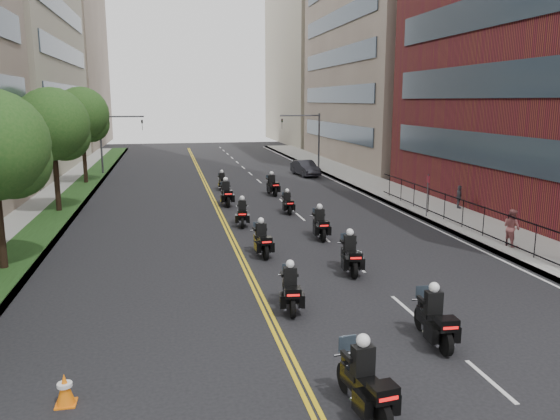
# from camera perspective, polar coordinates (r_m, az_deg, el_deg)

# --- Properties ---
(ground) EXTENTS (160.00, 160.00, 0.00)m
(ground) POSITION_cam_1_polar(r_m,az_deg,el_deg) (13.88, 9.29, -18.51)
(ground) COLOR black
(ground) RESTS_ON ground
(sidewalk_right) EXTENTS (4.00, 90.00, 0.15)m
(sidewalk_right) POSITION_cam_1_polar(r_m,az_deg,el_deg) (40.34, 12.64, 1.40)
(sidewalk_right) COLOR gray
(sidewalk_right) RESTS_ON ground
(sidewalk_left) EXTENTS (4.00, 90.00, 0.15)m
(sidewalk_left) POSITION_cam_1_polar(r_m,az_deg,el_deg) (37.58, -22.99, 0.04)
(sidewalk_left) COLOR gray
(sidewalk_left) RESTS_ON ground
(grass_strip) EXTENTS (2.00, 90.00, 0.04)m
(grass_strip) POSITION_cam_1_polar(r_m,az_deg,el_deg) (37.41, -21.81, 0.24)
(grass_strip) COLOR #1A3312
(grass_strip) RESTS_ON sidewalk_left
(building_right_tan) EXTENTS (15.11, 28.00, 30.00)m
(building_right_tan) POSITION_cam_1_polar(r_m,az_deg,el_deg) (65.13, 12.57, 18.30)
(building_right_tan) COLOR #7C685B
(building_right_tan) RESTS_ON ground
(building_right_far) EXTENTS (15.00, 28.00, 26.00)m
(building_right_far) POSITION_cam_1_polar(r_m,az_deg,el_deg) (93.09, 4.74, 15.13)
(building_right_far) COLOR #A6A086
(building_right_far) RESTS_ON ground
(building_left_far) EXTENTS (16.00, 28.00, 26.00)m
(building_left_far) POSITION_cam_1_polar(r_m,az_deg,el_deg) (91.10, -23.49, 14.34)
(building_left_far) COLOR #7C685B
(building_left_far) RESTS_ON ground
(iron_fence) EXTENTS (0.05, 28.00, 1.50)m
(iron_fence) POSITION_cam_1_polar(r_m,az_deg,el_deg) (28.51, 21.56, -1.52)
(iron_fence) COLOR black
(iron_fence) RESTS_ON sidewalk_right
(street_trees) EXTENTS (4.40, 38.40, 7.98)m
(street_trees) POSITION_cam_1_polar(r_m,az_deg,el_deg) (30.56, -24.25, 7.12)
(street_trees) COLOR black
(street_trees) RESTS_ON ground
(traffic_signal_right) EXTENTS (4.09, 0.20, 5.60)m
(traffic_signal_right) POSITION_cam_1_polar(r_m,az_deg,el_deg) (55.09, 3.13, 8.07)
(traffic_signal_right) COLOR #3F3F44
(traffic_signal_right) RESTS_ON ground
(traffic_signal_left) EXTENTS (4.09, 0.20, 5.60)m
(traffic_signal_left) POSITION_cam_1_polar(r_m,az_deg,el_deg) (53.52, -17.21, 7.48)
(traffic_signal_left) COLOR #3F3F44
(traffic_signal_left) RESTS_ON ground
(motorcycle_0) EXTENTS (0.74, 2.49, 1.84)m
(motorcycle_0) POSITION_cam_1_polar(r_m,az_deg,el_deg) (12.82, 8.89, -17.47)
(motorcycle_0) COLOR black
(motorcycle_0) RESTS_ON ground
(motorcycle_1) EXTENTS (0.60, 2.43, 1.80)m
(motorcycle_1) POSITION_cam_1_polar(r_m,az_deg,el_deg) (16.53, 15.86, -11.01)
(motorcycle_1) COLOR black
(motorcycle_1) RESTS_ON ground
(motorcycle_2) EXTENTS (0.67, 2.29, 1.69)m
(motorcycle_2) POSITION_cam_1_polar(r_m,az_deg,el_deg) (18.36, 1.10, -8.40)
(motorcycle_2) COLOR black
(motorcycle_2) RESTS_ON ground
(motorcycle_3) EXTENTS (0.70, 2.44, 1.80)m
(motorcycle_3) POSITION_cam_1_polar(r_m,az_deg,el_deg) (22.33, 7.34, -4.75)
(motorcycle_3) COLOR black
(motorcycle_3) RESTS_ON ground
(motorcycle_4) EXTENTS (0.58, 2.34, 1.73)m
(motorcycle_4) POSITION_cam_1_polar(r_m,az_deg,el_deg) (24.57, -1.91, -3.23)
(motorcycle_4) COLOR black
(motorcycle_4) RESTS_ON ground
(motorcycle_5) EXTENTS (0.60, 2.39, 1.76)m
(motorcycle_5) POSITION_cam_1_polar(r_m,az_deg,el_deg) (27.67, 4.20, -1.56)
(motorcycle_5) COLOR black
(motorcycle_5) RESTS_ON ground
(motorcycle_6) EXTENTS (0.68, 2.27, 1.68)m
(motorcycle_6) POSITION_cam_1_polar(r_m,az_deg,el_deg) (30.44, -3.96, -0.42)
(motorcycle_6) COLOR black
(motorcycle_6) RESTS_ON ground
(motorcycle_7) EXTENTS (0.47, 2.06, 1.52)m
(motorcycle_7) POSITION_cam_1_polar(r_m,az_deg,el_deg) (33.78, 0.78, 0.68)
(motorcycle_7) COLOR black
(motorcycle_7) RESTS_ON ground
(motorcycle_8) EXTENTS (0.60, 2.55, 1.89)m
(motorcycle_8) POSITION_cam_1_polar(r_m,az_deg,el_deg) (36.43, -5.65, 1.64)
(motorcycle_8) COLOR black
(motorcycle_8) RESTS_ON ground
(motorcycle_9) EXTENTS (0.66, 2.37, 1.75)m
(motorcycle_9) POSITION_cam_1_polar(r_m,az_deg,el_deg) (40.22, -0.82, 2.54)
(motorcycle_9) COLOR black
(motorcycle_9) RESTS_ON ground
(motorcycle_10) EXTENTS (0.52, 2.11, 1.56)m
(motorcycle_10) POSITION_cam_1_polar(r_m,az_deg,el_deg) (42.84, -6.05, 2.92)
(motorcycle_10) COLOR black
(motorcycle_10) RESTS_ON ground
(parked_sedan) EXTENTS (2.03, 4.44, 1.41)m
(parked_sedan) POSITION_cam_1_polar(r_m,az_deg,el_deg) (50.80, 2.66, 4.40)
(parked_sedan) COLOR black
(parked_sedan) RESTS_ON ground
(pedestrian_b) EXTENTS (0.80, 0.95, 1.76)m
(pedestrian_b) POSITION_cam_1_polar(r_m,az_deg,el_deg) (27.78, 23.05, -1.69)
(pedestrian_b) COLOR #9C5555
(pedestrian_b) RESTS_ON sidewalk_right
(pedestrian_c) EXTENTS (0.65, 0.93, 1.46)m
(pedestrian_c) POSITION_cam_1_polar(r_m,az_deg,el_deg) (36.33, 18.20, 1.31)
(pedestrian_c) COLOR #414149
(pedestrian_c) RESTS_ON sidewalk_right
(traffic_cone) EXTENTS (0.46, 0.46, 0.76)m
(traffic_cone) POSITION_cam_1_polar(r_m,az_deg,el_deg) (14.06, -21.55, -17.05)
(traffic_cone) COLOR orange
(traffic_cone) RESTS_ON ground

